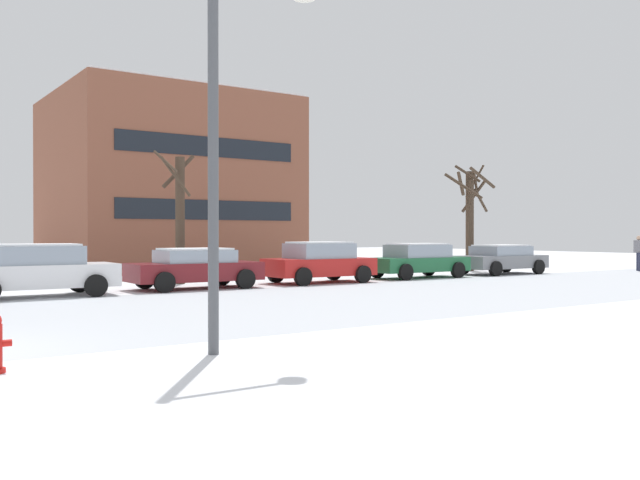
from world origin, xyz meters
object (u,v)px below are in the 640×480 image
object	(u,v)px
parked_car_maroon	(195,268)
parked_car_red	(319,262)
street_lamp	(233,110)
parked_car_white	(37,270)
parked_car_gray	(501,259)
pedestrian_crossing	(639,250)
parked_car_green	(418,260)

from	to	relation	value
parked_car_maroon	parked_car_red	xyz separation A→B (m)	(4.89, -0.04, 0.07)
street_lamp	parked_car_white	xyz separation A→B (m)	(-0.37, 11.30, -2.90)
street_lamp	parked_car_gray	distance (m)	22.45
parked_car_maroon	parked_car_gray	bearing A→B (deg)	-0.49
street_lamp	pedestrian_crossing	size ratio (longest dim) A/B	3.52
parked_car_white	parked_car_gray	xyz separation A→B (m)	(19.56, -0.02, -0.08)
parked_car_white	parked_car_red	xyz separation A→B (m)	(9.78, 0.07, -0.00)
parked_car_gray	pedestrian_crossing	size ratio (longest dim) A/B	2.51
parked_car_green	parked_car_gray	bearing A→B (deg)	-1.56
parked_car_maroon	pedestrian_crossing	xyz separation A→B (m)	(22.17, -2.18, 0.31)
parked_car_gray	pedestrian_crossing	world-z (taller)	pedestrian_crossing
parked_car_maroon	parked_car_green	xyz separation A→B (m)	(9.78, 0.01, 0.03)
parked_car_maroon	parked_car_red	size ratio (longest dim) A/B	1.07
parked_car_green	street_lamp	bearing A→B (deg)	-141.40
street_lamp	parked_car_maroon	world-z (taller)	street_lamp
parked_car_maroon	parked_car_gray	size ratio (longest dim) A/B	1.00
parked_car_white	parked_car_gray	world-z (taller)	parked_car_white
street_lamp	parked_car_white	world-z (taller)	street_lamp
parked_car_green	parked_car_maroon	bearing A→B (deg)	-179.96
parked_car_white	parked_car_maroon	bearing A→B (deg)	1.27
street_lamp	parked_car_maroon	xyz separation A→B (m)	(4.52, 11.40, -2.97)
parked_car_red	pedestrian_crossing	size ratio (longest dim) A/B	2.34
parked_car_green	parked_car_gray	xyz separation A→B (m)	(4.89, -0.13, -0.04)
parked_car_green	parked_car_gray	size ratio (longest dim) A/B	1.01
parked_car_green	pedestrian_crossing	world-z (taller)	pedestrian_crossing
parked_car_maroon	parked_car_gray	distance (m)	14.67
pedestrian_crossing	parked_car_maroon	bearing A→B (deg)	174.38
street_lamp	pedestrian_crossing	bearing A→B (deg)	19.07
parked_car_white	parked_car_maroon	xyz separation A→B (m)	(4.89, 0.11, -0.07)
street_lamp	parked_car_red	world-z (taller)	street_lamp
parked_car_red	parked_car_maroon	bearing A→B (deg)	179.57
parked_car_gray	pedestrian_crossing	bearing A→B (deg)	-15.32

